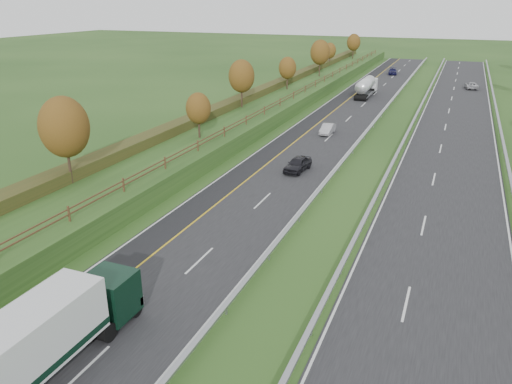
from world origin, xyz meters
TOP-DOWN VIEW (x-y plane):
  - ground at (8.00, 55.00)m, footprint 400.00×400.00m
  - near_carriageway at (0.00, 60.00)m, footprint 10.50×200.00m
  - far_carriageway at (16.50, 60.00)m, footprint 10.50×200.00m
  - hard_shoulder at (-3.75, 60.00)m, footprint 3.00×200.00m
  - lane_markings at (6.40, 59.88)m, footprint 26.75×200.00m
  - embankment_left at (-13.00, 60.00)m, footprint 12.00×200.00m
  - hedge_left at (-15.00, 60.00)m, footprint 2.20×180.00m
  - fence_left at (-8.50, 59.59)m, footprint 0.12×189.06m
  - median_barrier_near at (5.70, 60.00)m, footprint 0.32×200.00m
  - median_barrier_far at (10.80, 60.00)m, footprint 0.32×200.00m
  - outer_barrier_far at (22.30, 60.00)m, footprint 0.32×200.00m
  - trees_left at (-12.64, 56.63)m, footprint 6.64×164.30m
  - box_lorry at (0.03, 7.83)m, footprint 2.58×16.28m
  - road_tanker at (0.04, 91.37)m, footprint 2.40×11.22m
  - car_dark_near at (1.62, 44.27)m, footprint 2.26×4.61m
  - car_silver_mid at (0.56, 60.86)m, footprint 1.49×4.13m
  - car_small_far at (0.60, 123.38)m, footprint 2.53×5.00m
  - car_oncoming at (18.50, 107.75)m, footprint 2.75×5.09m

SIDE VIEW (x-z plane):
  - ground at x=8.00m, z-range 0.00..0.00m
  - near_carriageway at x=0.00m, z-range 0.00..0.04m
  - far_carriageway at x=16.50m, z-range 0.00..0.04m
  - hard_shoulder at x=-3.75m, z-range 0.00..0.04m
  - lane_markings at x=6.40m, z-range 0.04..0.05m
  - median_barrier_near at x=5.70m, z-range 0.26..0.97m
  - median_barrier_far at x=10.80m, z-range 0.26..0.97m
  - outer_barrier_far at x=22.30m, z-range 0.26..0.97m
  - car_silver_mid at x=0.56m, z-range 0.04..1.39m
  - car_oncoming at x=18.50m, z-range 0.04..1.39m
  - car_small_far at x=0.60m, z-range 0.04..1.43m
  - car_dark_near at x=1.62m, z-range 0.04..1.55m
  - embankment_left at x=-13.00m, z-range 0.00..2.00m
  - road_tanker at x=0.04m, z-range 0.13..3.59m
  - box_lorry at x=0.03m, z-range 0.30..4.36m
  - hedge_left at x=-15.00m, z-range 2.00..3.10m
  - fence_left at x=-8.50m, z-range 2.13..3.33m
  - trees_left at x=-12.64m, z-range 2.53..10.20m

